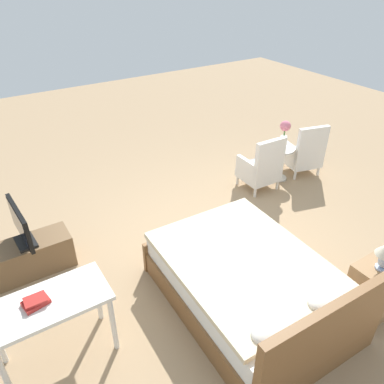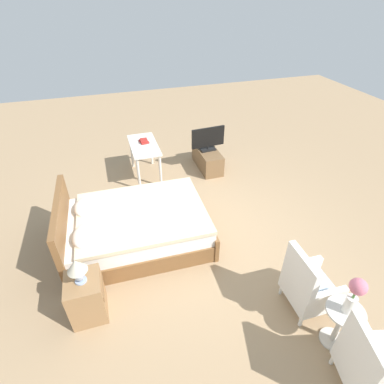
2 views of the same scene
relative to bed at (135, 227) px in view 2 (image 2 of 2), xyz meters
name	(u,v)px [view 2 (image 2 of 2)]	position (x,y,z in m)	size (l,w,h in m)	color
ground_plane	(207,235)	(-0.18, -1.10, -0.30)	(16.00, 16.00, 0.00)	#A38460
bed	(135,227)	(0.00, 0.00, 0.00)	(1.52, 2.14, 0.96)	brown
armchair_by_window_left	(370,368)	(-2.71, -1.82, 0.08)	(0.66, 0.66, 0.92)	white
armchair_by_window_right	(308,286)	(-1.74, -1.82, 0.08)	(0.55, 0.55, 0.92)	white
side_table	(340,322)	(-2.23, -1.88, 0.06)	(0.40, 0.40, 0.57)	beige
flower_vase	(355,293)	(-2.23, -1.88, 0.56)	(0.17, 0.17, 0.48)	silver
nightstand	(87,297)	(-1.05, 0.72, 0.00)	(0.44, 0.41, 0.60)	#997047
table_lamp	(77,268)	(-1.05, 0.72, 0.51)	(0.22, 0.22, 0.33)	#9EADC6
tv_stand	(207,159)	(1.84, -1.83, -0.09)	(0.96, 0.40, 0.42)	brown
tv_flatscreen	(208,139)	(1.84, -1.83, 0.38)	(0.22, 0.72, 0.49)	black
vanity_desk	(144,149)	(1.88, -0.50, 0.32)	(1.04, 0.52, 0.73)	silver
book_stack	(144,141)	(1.96, -0.52, 0.46)	(0.23, 0.19, 0.06)	#AD2823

